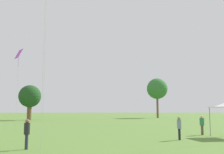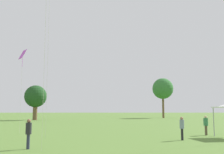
# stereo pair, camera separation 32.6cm
# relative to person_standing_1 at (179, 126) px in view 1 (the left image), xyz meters

# --- Properties ---
(person_standing_1) EXTENTS (0.44, 0.44, 1.64)m
(person_standing_1) POSITION_rel_person_standing_1_xyz_m (0.00, 0.00, 0.00)
(person_standing_1) COLOR black
(person_standing_1) RESTS_ON ground
(person_standing_3) EXTENTS (0.43, 0.43, 1.64)m
(person_standing_3) POSITION_rel_person_standing_1_xyz_m (-9.64, -4.03, -0.00)
(person_standing_3) COLOR #282D42
(person_standing_3) RESTS_ON ground
(person_standing_4) EXTENTS (0.41, 0.41, 1.63)m
(person_standing_4) POSITION_rel_person_standing_1_xyz_m (2.98, 3.48, -0.03)
(person_standing_4) COLOR brown
(person_standing_4) RESTS_ON ground
(kite_5) EXTENTS (0.95, 1.06, 7.68)m
(kite_5) POSITION_rel_person_standing_1_xyz_m (-13.24, 5.11, 6.08)
(kite_5) COLOR #B738C6
(kite_5) RESTS_ON ground
(distant_tree_0) EXTENTS (4.41, 4.41, 6.92)m
(distant_tree_0) POSITION_rel_person_standing_1_xyz_m (-20.05, 33.89, 3.64)
(distant_tree_0) COLOR brown
(distant_tree_0) RESTS_ON ground
(distant_tree_1) EXTENTS (5.16, 5.16, 9.82)m
(distant_tree_1) POSITION_rel_person_standing_1_xyz_m (8.07, 46.06, 6.20)
(distant_tree_1) COLOR brown
(distant_tree_1) RESTS_ON ground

